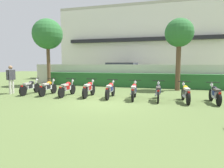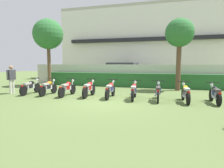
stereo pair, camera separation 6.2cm
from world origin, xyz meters
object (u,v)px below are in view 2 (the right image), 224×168
at_px(motorcycle_in_row_1, 48,87).
at_px(inspector_person, 11,77).
at_px(motorcycle_in_row_2, 67,88).
at_px(motorcycle_in_row_3, 89,89).
at_px(tree_far_side, 180,34).
at_px(motorcycle_in_row_7, 186,93).
at_px(parked_car, 124,73).
at_px(motorcycle_in_row_0, 30,87).
at_px(tree_near_inspector, 48,35).
at_px(motorcycle_in_row_5, 134,91).
at_px(motorcycle_in_row_4, 110,90).
at_px(motorcycle_in_row_6, 158,92).
at_px(motorcycle_in_row_8, 215,94).

height_order(motorcycle_in_row_1, inspector_person, inspector_person).
xyz_separation_m(motorcycle_in_row_2, motorcycle_in_row_3, (1.27, 0.10, 0.01)).
height_order(tree_far_side, motorcycle_in_row_7, tree_far_side).
bearing_deg(tree_far_side, parked_car, 137.36).
bearing_deg(motorcycle_in_row_0, motorcycle_in_row_1, -92.55).
xyz_separation_m(tree_near_inspector, motorcycle_in_row_5, (7.74, -4.21, -3.67)).
distance_m(motorcycle_in_row_1, motorcycle_in_row_3, 2.50).
bearing_deg(motorcycle_in_row_4, motorcycle_in_row_6, -94.50).
bearing_deg(inspector_person, motorcycle_in_row_1, 5.02).
bearing_deg(tree_far_side, motorcycle_in_row_0, -153.87).
height_order(motorcycle_in_row_5, inspector_person, inspector_person).
distance_m(tree_near_inspector, motorcycle_in_row_7, 11.66).
relative_size(tree_far_side, motorcycle_in_row_3, 2.58).
distance_m(tree_near_inspector, tree_far_side, 10.01).
bearing_deg(motorcycle_in_row_6, parked_car, 20.76).
distance_m(tree_near_inspector, motorcycle_in_row_2, 6.88).
relative_size(motorcycle_in_row_0, motorcycle_in_row_1, 1.05).
height_order(motorcycle_in_row_6, motorcycle_in_row_7, motorcycle_in_row_6).
bearing_deg(parked_car, tree_near_inspector, -134.49).
relative_size(tree_far_side, motorcycle_in_row_8, 2.68).
xyz_separation_m(tree_near_inspector, motorcycle_in_row_3, (5.25, -4.14, -3.66)).
relative_size(tree_far_side, motorcycle_in_row_2, 2.47).
bearing_deg(tree_far_side, tree_near_inspector, 179.31).
height_order(motorcycle_in_row_5, motorcycle_in_row_6, same).
height_order(motorcycle_in_row_3, motorcycle_in_row_4, motorcycle_in_row_3).
bearing_deg(inspector_person, motorcycle_in_row_7, 0.97).
relative_size(tree_near_inspector, inspector_person, 3.16).
bearing_deg(motorcycle_in_row_4, motorcycle_in_row_1, 88.15).
height_order(motorcycle_in_row_2, motorcycle_in_row_6, motorcycle_in_row_6).
bearing_deg(motorcycle_in_row_8, motorcycle_in_row_3, 86.15).
xyz_separation_m(motorcycle_in_row_0, motorcycle_in_row_6, (7.39, 0.05, 0.00)).
bearing_deg(motorcycle_in_row_5, inspector_person, 87.21).
height_order(motorcycle_in_row_2, motorcycle_in_row_3, motorcycle_in_row_3).
xyz_separation_m(parked_car, inspector_person, (-4.88, -8.69, 0.07)).
height_order(tree_near_inspector, inspector_person, tree_near_inspector).
distance_m(motorcycle_in_row_1, motorcycle_in_row_4, 3.72).
xyz_separation_m(parked_car, tree_far_side, (4.74, -4.36, 2.79)).
relative_size(tree_near_inspector, motorcycle_in_row_3, 2.90).
bearing_deg(motorcycle_in_row_1, motorcycle_in_row_5, -92.14).
height_order(motorcycle_in_row_2, motorcycle_in_row_5, motorcycle_in_row_5).
bearing_deg(tree_near_inspector, parked_car, 38.87).
bearing_deg(motorcycle_in_row_0, motorcycle_in_row_6, -93.25).
bearing_deg(motorcycle_in_row_8, motorcycle_in_row_4, 86.25).
bearing_deg(inspector_person, motorcycle_in_row_3, 3.58).
relative_size(motorcycle_in_row_2, motorcycle_in_row_8, 1.09).
relative_size(parked_car, motorcycle_in_row_1, 2.60).
xyz_separation_m(motorcycle_in_row_3, motorcycle_in_row_6, (3.69, -0.07, -0.01)).
bearing_deg(motorcycle_in_row_3, parked_car, -2.68).
height_order(tree_near_inspector, motorcycle_in_row_1, tree_near_inspector).
xyz_separation_m(tree_far_side, motorcycle_in_row_4, (-3.53, -4.04, -3.28)).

